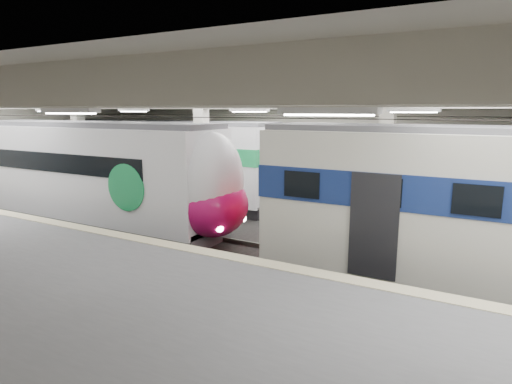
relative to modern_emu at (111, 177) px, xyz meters
The scene contains 3 objects.
station_hall 5.85m from the modern_emu, 17.58° to the right, with size 36.00×24.00×5.75m.
modern_emu is the anchor object (origin of this frame).
far_train 5.86m from the modern_emu, 110.23° to the left, with size 13.81×3.35×4.39m.
Camera 1 is at (8.29, -12.45, 4.97)m, focal length 30.00 mm.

